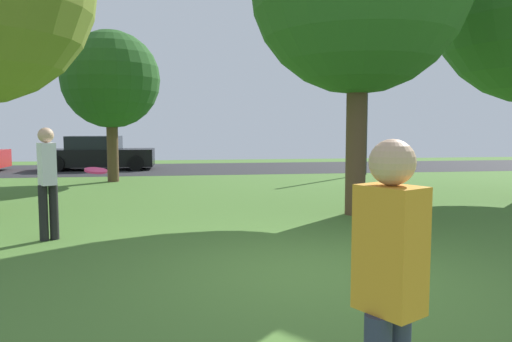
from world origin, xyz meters
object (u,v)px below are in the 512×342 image
(person_catcher, at_px, (47,177))
(frisbee_disc, at_px, (96,171))
(oak_tree_left, at_px, (111,80))
(person_thrower, at_px, (389,291))
(parked_car_black, at_px, (99,154))
(street_lamp_post, at_px, (366,117))

(person_catcher, xyz_separation_m, frisbee_disc, (1.10, -2.01, 0.27))
(oak_tree_left, xyz_separation_m, person_thrower, (3.39, -14.60, -2.43))
(oak_tree_left, relative_size, person_catcher, 2.78)
(oak_tree_left, distance_m, person_catcher, 9.08)
(person_thrower, height_order, parked_car_black, person_thrower)
(parked_car_black, xyz_separation_m, street_lamp_post, (10.63, -3.90, 1.58))
(parked_car_black, bearing_deg, street_lamp_post, -20.15)
(person_catcher, distance_m, parked_car_black, 13.86)
(person_thrower, xyz_separation_m, parked_car_black, (-4.68, 19.61, -0.30))
(frisbee_disc, xyz_separation_m, street_lamp_post, (8.04, 11.89, 0.96))
(person_thrower, xyz_separation_m, frisbee_disc, (-2.09, 3.82, 0.31))
(frisbee_disc, height_order, street_lamp_post, street_lamp_post)
(parked_car_black, height_order, street_lamp_post, street_lamp_post)
(oak_tree_left, bearing_deg, person_thrower, -76.92)
(person_catcher, bearing_deg, oak_tree_left, 152.69)
(frisbee_disc, relative_size, parked_car_black, 0.08)
(person_thrower, distance_m, parked_car_black, 20.16)
(person_thrower, relative_size, parked_car_black, 0.38)
(person_thrower, relative_size, street_lamp_post, 0.39)
(oak_tree_left, bearing_deg, frisbee_disc, -83.10)
(person_thrower, bearing_deg, street_lamp_post, -49.40)
(person_thrower, relative_size, person_catcher, 0.96)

